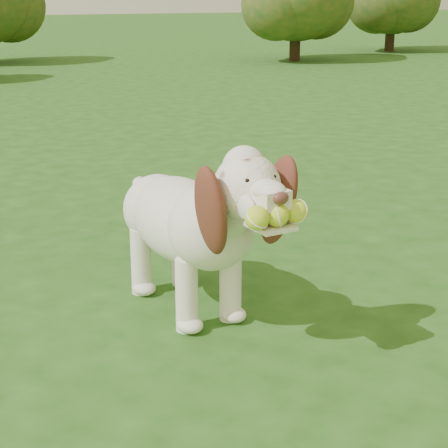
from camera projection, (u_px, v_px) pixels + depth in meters
name	position (u px, v px, depth m)	size (l,w,h in m)	color
ground	(189.00, 304.00, 3.70)	(80.00, 80.00, 0.00)	#204814
dog	(194.00, 218.00, 3.45)	(0.59, 1.38, 0.90)	white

